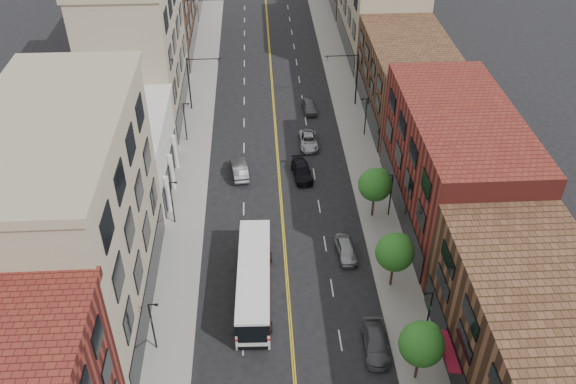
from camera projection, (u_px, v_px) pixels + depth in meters
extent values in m
cube|color=gray|center=(192.00, 162.00, 71.10)|extent=(4.00, 110.00, 0.15)
cube|color=gray|center=(362.00, 157.00, 72.00)|extent=(4.00, 110.00, 0.15)
cube|color=tan|center=(73.00, 227.00, 47.84)|extent=(10.00, 22.00, 18.00)
cube|color=silver|center=(121.00, 155.00, 65.24)|extent=(10.00, 14.00, 8.00)
cube|color=tan|center=(137.00, 47.00, 75.88)|extent=(10.00, 20.00, 18.00)
cube|color=#503320|center=(157.00, 3.00, 92.80)|extent=(10.00, 20.00, 15.00)
cube|color=#503320|center=(549.00, 377.00, 41.33)|extent=(10.00, 26.00, 10.00)
cube|color=maroon|center=(454.00, 166.00, 59.96)|extent=(10.00, 22.00, 12.00)
cube|color=#503320|center=(408.00, 80.00, 77.38)|extent=(10.00, 20.00, 10.00)
cube|color=tan|center=(380.00, 7.00, 93.02)|extent=(10.00, 22.00, 14.00)
cylinder|color=black|center=(417.00, 367.00, 46.34)|extent=(0.22, 0.22, 2.50)
sphere|color=#21601B|center=(421.00, 344.00, 44.76)|extent=(3.40, 3.40, 3.40)
sphere|color=#21601B|center=(428.00, 335.00, 44.80)|extent=(2.04, 2.04, 2.04)
cylinder|color=black|center=(392.00, 274.00, 54.35)|extent=(0.22, 0.22, 2.50)
sphere|color=#21601B|center=(395.00, 252.00, 52.77)|extent=(3.40, 3.40, 3.40)
sphere|color=#21601B|center=(400.00, 245.00, 52.81)|extent=(2.04, 2.04, 2.04)
cylinder|color=black|center=(373.00, 206.00, 62.36)|extent=(0.22, 0.22, 2.50)
sphere|color=#21601B|center=(375.00, 185.00, 60.78)|extent=(3.40, 3.40, 3.40)
sphere|color=#21601B|center=(380.00, 178.00, 60.82)|extent=(2.04, 2.04, 2.04)
cylinder|color=black|center=(153.00, 327.00, 47.89)|extent=(0.14, 0.14, 5.00)
cylinder|color=black|center=(153.00, 304.00, 46.41)|extent=(0.70, 0.10, 0.10)
cube|color=black|center=(156.00, 305.00, 46.45)|extent=(0.28, 0.14, 0.14)
cube|color=#19592D|center=(151.00, 319.00, 47.35)|extent=(0.04, 0.55, 0.35)
cylinder|color=black|center=(172.00, 203.00, 60.71)|extent=(0.14, 0.14, 5.00)
cylinder|color=black|center=(173.00, 182.00, 59.23)|extent=(0.70, 0.10, 0.10)
cube|color=black|center=(176.00, 183.00, 59.27)|extent=(0.28, 0.14, 0.14)
cube|color=#19592D|center=(171.00, 195.00, 60.17)|extent=(0.04, 0.55, 0.35)
cylinder|color=black|center=(185.00, 122.00, 73.53)|extent=(0.14, 0.14, 5.00)
cylinder|color=black|center=(186.00, 104.00, 72.05)|extent=(0.70, 0.10, 0.10)
cube|color=black|center=(188.00, 104.00, 72.09)|extent=(0.28, 0.14, 0.14)
cube|color=#19592D|center=(184.00, 115.00, 72.99)|extent=(0.04, 0.55, 0.35)
cylinder|color=black|center=(429.00, 315.00, 48.87)|extent=(0.14, 0.14, 5.00)
cylinder|color=black|center=(429.00, 293.00, 47.36)|extent=(0.70, 0.10, 0.10)
cube|color=black|center=(425.00, 294.00, 47.38)|extent=(0.28, 0.14, 0.14)
cube|color=#19592D|center=(430.00, 307.00, 48.33)|extent=(0.04, 0.55, 0.35)
cylinder|color=black|center=(391.00, 195.00, 61.69)|extent=(0.14, 0.14, 5.00)
cylinder|color=black|center=(390.00, 175.00, 60.18)|extent=(0.70, 0.10, 0.10)
cube|color=black|center=(387.00, 176.00, 60.20)|extent=(0.28, 0.14, 0.14)
cube|color=#19592D|center=(391.00, 188.00, 61.15)|extent=(0.04, 0.55, 0.35)
cylinder|color=black|center=(366.00, 117.00, 74.51)|extent=(0.14, 0.14, 5.00)
cylinder|color=black|center=(364.00, 99.00, 73.00)|extent=(0.70, 0.10, 0.10)
cube|color=black|center=(362.00, 99.00, 73.02)|extent=(0.28, 0.14, 0.14)
cube|color=#19592D|center=(366.00, 110.00, 73.97)|extent=(0.04, 0.55, 0.35)
cylinder|color=black|center=(189.00, 84.00, 79.28)|extent=(0.18, 0.18, 7.20)
cylinder|color=black|center=(204.00, 59.00, 77.35)|extent=(4.40, 0.12, 0.12)
imported|color=black|center=(218.00, 62.00, 77.67)|extent=(0.15, 0.18, 0.90)
cylinder|color=black|center=(357.00, 80.00, 80.27)|extent=(0.18, 0.18, 7.20)
cylinder|color=black|center=(342.00, 56.00, 78.14)|extent=(4.40, 0.12, 0.12)
imported|color=black|center=(327.00, 59.00, 78.30)|extent=(0.15, 0.18, 0.90)
cube|color=white|center=(254.00, 280.00, 53.27)|extent=(3.16, 12.85, 3.09)
cube|color=black|center=(254.00, 274.00, 52.82)|extent=(3.20, 12.89, 1.12)
cube|color=#B3170C|center=(254.00, 283.00, 53.46)|extent=(3.20, 12.89, 0.23)
cube|color=black|center=(252.00, 335.00, 47.97)|extent=(2.34, 0.13, 1.70)
cylinder|color=black|center=(237.00, 328.00, 50.57)|extent=(0.33, 1.03, 1.02)
cylinder|color=black|center=(270.00, 327.00, 50.63)|extent=(0.33, 1.03, 1.02)
cylinder|color=black|center=(241.00, 258.00, 57.40)|extent=(0.33, 1.03, 1.02)
cylinder|color=black|center=(270.00, 257.00, 57.46)|extent=(0.33, 1.03, 1.02)
imported|color=#4B4A4F|center=(376.00, 344.00, 49.00)|extent=(2.14, 4.84, 1.38)
imported|color=gray|center=(346.00, 249.00, 58.00)|extent=(2.03, 4.36, 1.45)
imported|color=#4D4D52|center=(240.00, 169.00, 68.73)|extent=(2.29, 4.98, 1.58)
imported|color=black|center=(302.00, 171.00, 68.54)|extent=(2.50, 5.03, 1.40)
imported|color=#9FA1A7|center=(309.00, 141.00, 73.88)|extent=(2.20, 4.75, 1.32)
imported|color=#535258|center=(309.00, 106.00, 80.68)|extent=(2.02, 4.29, 1.42)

